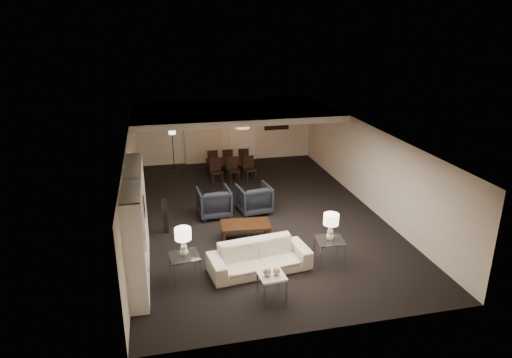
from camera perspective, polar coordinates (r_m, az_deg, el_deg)
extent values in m
plane|color=black|center=(13.63, 0.00, -4.36)|extent=(11.00, 11.00, 0.00)
cube|color=silver|center=(12.82, 0.00, 5.91)|extent=(7.00, 11.00, 0.02)
cube|color=beige|center=(18.37, -3.82, 6.04)|extent=(7.00, 0.02, 2.50)
cube|color=beige|center=(8.37, 8.53, -11.37)|extent=(7.00, 0.02, 2.50)
cube|color=beige|center=(12.90, -15.34, -0.52)|extent=(0.02, 11.00, 2.50)
cube|color=beige|center=(14.32, 13.79, 1.60)|extent=(0.02, 11.00, 2.50)
cube|color=silver|center=(16.20, -2.77, 8.40)|extent=(7.00, 4.00, 0.20)
cube|color=beige|center=(18.19, -6.59, 5.66)|extent=(1.50, 0.12, 2.40)
cube|color=silver|center=(18.51, -1.64, 5.54)|extent=(0.90, 0.05, 2.10)
cube|color=#142D38|center=(18.70, 2.59, 7.25)|extent=(0.95, 0.04, 0.65)
cylinder|color=#D8591E|center=(16.35, -1.70, 6.80)|extent=(0.52, 0.52, 0.24)
imported|color=beige|center=(10.59, 0.44, -9.76)|extent=(2.41, 1.20, 0.68)
imported|color=black|center=(13.39, -5.30, -2.90)|extent=(0.98, 1.00, 0.86)
imported|color=black|center=(13.58, -0.27, -2.48)|extent=(1.04, 1.06, 0.86)
sphere|color=tan|center=(9.51, 1.39, -11.53)|extent=(0.17, 0.17, 0.17)
sphere|color=#D4BB70|center=(9.56, 2.58, -11.44)|extent=(0.15, 0.15, 0.15)
imported|color=black|center=(11.41, -14.39, -4.26)|extent=(0.99, 0.13, 0.57)
imported|color=#224A97|center=(9.57, -14.80, -8.33)|extent=(0.18, 0.18, 0.19)
imported|color=#AA7738|center=(9.60, -15.02, -4.98)|extent=(0.16, 0.16, 0.17)
cube|color=black|center=(12.53, -11.25, -4.54)|extent=(0.13, 0.13, 0.98)
imported|color=black|center=(16.74, -3.22, 1.32)|extent=(1.73, 1.01, 0.60)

